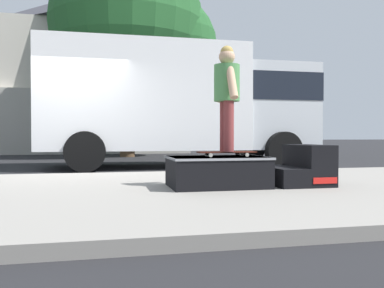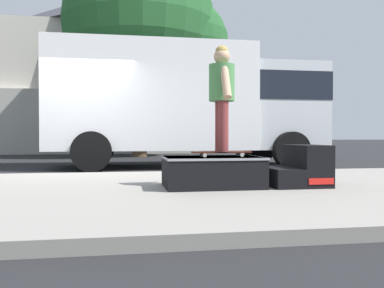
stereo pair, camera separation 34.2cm
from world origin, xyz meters
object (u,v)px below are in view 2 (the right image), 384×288
object	(u,v)px
skate_box	(212,171)
street_tree_main	(148,30)
kicker_ramp	(298,168)
skateboard	(222,152)
skater_kid	(222,89)
box_truck	(188,101)

from	to	relation	value
skate_box	street_tree_main	bearing A→B (deg)	91.17
kicker_ramp	skateboard	world-z (taller)	kicker_ramp
kicker_ramp	street_tree_main	size ratio (longest dim) A/B	0.11
skateboard	kicker_ramp	bearing A→B (deg)	1.63
skate_box	skateboard	size ratio (longest dim) A/B	1.64
skateboard	skater_kid	world-z (taller)	skater_kid
skater_kid	skateboard	bearing A→B (deg)	90.00
box_truck	skate_box	bearing A→B (deg)	-95.59
kicker_ramp	skateboard	xyz separation A→B (m)	(-1.08, -0.03, 0.23)
skateboard	street_tree_main	distance (m)	11.34
kicker_ramp	street_tree_main	distance (m)	11.48
kicker_ramp	skater_kid	world-z (taller)	skater_kid
skate_box	skateboard	distance (m)	0.27
street_tree_main	box_truck	bearing A→B (deg)	-82.20
skate_box	street_tree_main	xyz separation A→B (m)	(-0.21, 10.46, 4.52)
kicker_ramp	box_truck	distance (m)	5.41
kicker_ramp	box_truck	world-z (taller)	box_truck
skateboard	street_tree_main	bearing A→B (deg)	91.81
skateboard	skater_kid	bearing A→B (deg)	-90.00
skater_kid	box_truck	size ratio (longest dim) A/B	0.20
skateboard	skater_kid	distance (m)	0.83
skate_box	kicker_ramp	bearing A→B (deg)	-0.02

